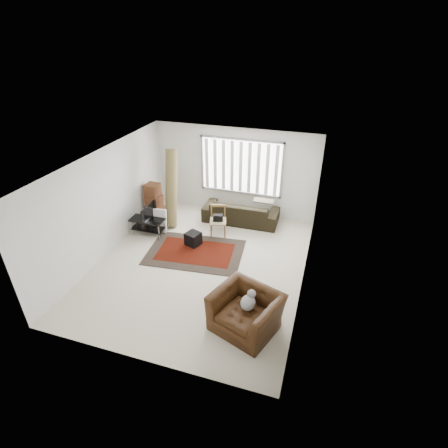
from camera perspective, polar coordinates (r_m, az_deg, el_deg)
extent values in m
plane|color=beige|center=(8.84, -3.80, -6.61)|extent=(6.00, 6.00, 0.00)
cube|color=white|center=(7.55, -4.49, 10.06)|extent=(5.00, 6.00, 0.02)
cube|color=silver|center=(10.69, 1.78, 8.50)|extent=(5.00, 0.02, 2.70)
cube|color=silver|center=(5.95, -14.89, -12.41)|extent=(5.00, 0.02, 2.70)
cube|color=silver|center=(9.25, -18.72, 3.28)|extent=(0.02, 6.00, 2.70)
cube|color=silver|center=(7.65, 13.61, -1.72)|extent=(0.02, 6.00, 2.70)
cube|color=white|center=(10.55, 2.83, 9.34)|extent=(2.40, 0.01, 1.60)
cube|color=gray|center=(10.53, 2.80, 9.31)|extent=(2.52, 0.06, 1.72)
cube|color=white|center=(10.50, 2.74, 9.23)|extent=(2.40, 0.02, 1.55)
cube|color=black|center=(9.29, -4.71, -4.58)|extent=(2.63, 1.90, 0.02)
cube|color=#471006|center=(9.28, -4.71, -4.52)|extent=(2.06, 1.33, 0.00)
cube|color=black|center=(10.04, -12.43, 0.67)|extent=(0.97, 0.44, 0.04)
cube|color=black|center=(10.17, -12.27, -0.66)|extent=(0.93, 0.41, 0.03)
cylinder|color=#B2B2B7|center=(10.22, -14.92, -0.54)|extent=(0.03, 0.03, 0.48)
cylinder|color=#B2B2B7|center=(9.82, -10.58, -1.34)|extent=(0.03, 0.03, 0.48)
cylinder|color=#B2B2B7|center=(10.49, -13.91, 0.43)|extent=(0.03, 0.03, 0.48)
cylinder|color=#B2B2B7|center=(10.10, -9.64, -0.31)|extent=(0.03, 0.03, 0.48)
imported|color=black|center=(9.93, -12.58, 1.90)|extent=(0.10, 0.78, 0.45)
cube|color=black|center=(9.49, -5.06, -2.39)|extent=(0.45, 0.45, 0.36)
cube|color=#55301A|center=(10.87, -11.15, 1.72)|extent=(0.51, 0.47, 0.43)
cube|color=#55301A|center=(10.65, -11.35, 3.58)|extent=(0.47, 0.43, 0.39)
cube|color=#55301A|center=(10.56, -11.61, 5.52)|extent=(0.42, 0.42, 0.35)
cube|color=silver|center=(10.20, -10.86, 0.57)|extent=(0.57, 0.27, 0.69)
cylinder|color=brown|center=(10.27, -8.60, 5.80)|extent=(0.53, 1.06, 2.23)
imported|color=black|center=(10.50, 2.78, 2.55)|extent=(2.27, 1.02, 0.86)
cube|color=#938460|center=(9.82, -0.98, 0.44)|extent=(0.56, 0.56, 0.05)
cylinder|color=brown|center=(9.77, -2.11, -1.19)|extent=(0.04, 0.04, 0.42)
cylinder|color=brown|center=(9.76, 0.12, -1.20)|extent=(0.04, 0.04, 0.42)
cylinder|color=brown|center=(10.10, -2.03, -0.07)|extent=(0.04, 0.04, 0.42)
cylinder|color=brown|center=(10.09, 0.13, -0.07)|extent=(0.04, 0.04, 0.42)
cube|color=brown|center=(9.81, -0.98, 3.00)|extent=(0.42, 0.17, 0.06)
cube|color=brown|center=(9.90, -2.07, 2.07)|extent=(0.05, 0.05, 0.42)
cube|color=brown|center=(9.89, 0.14, 2.07)|extent=(0.05, 0.05, 0.42)
cube|color=black|center=(9.76, -0.99, 1.02)|extent=(0.32, 0.24, 0.18)
imported|color=#361C0B|center=(6.96, 3.62, -13.76)|extent=(1.53, 1.43, 0.91)
ellipsoid|color=#59595B|center=(6.87, 3.66, -12.94)|extent=(0.35, 0.39, 0.23)
sphere|color=#59595B|center=(6.88, 4.52, -11.31)|extent=(0.17, 0.17, 0.17)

